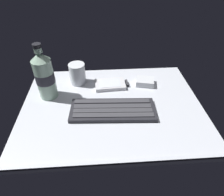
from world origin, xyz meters
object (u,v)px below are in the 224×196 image
object	(u,v)px
keyboard	(114,110)
charger_block	(145,82)
water_bottle	(45,76)
handheld_device	(112,84)
juice_cup	(78,74)

from	to	relation	value
keyboard	charger_block	world-z (taller)	charger_block
water_bottle	charger_block	bearing A→B (deg)	7.58
charger_block	handheld_device	bearing A→B (deg)	-179.12
handheld_device	water_bottle	distance (cm)	25.87
juice_cup	charger_block	world-z (taller)	juice_cup
handheld_device	charger_block	distance (cm)	13.58
handheld_device	charger_block	xyz separation A→B (cm)	(13.57, 0.21, 0.47)
handheld_device	water_bottle	size ratio (longest dim) A/B	0.63
water_bottle	juice_cup	bearing A→B (deg)	37.61
juice_cup	charger_block	distance (cm)	27.47
keyboard	handheld_device	xyz separation A→B (cm)	(0.37, 15.24, -0.08)
keyboard	water_bottle	world-z (taller)	water_bottle
keyboard	water_bottle	size ratio (longest dim) A/B	1.42
handheld_device	juice_cup	size ratio (longest dim) A/B	1.54
water_bottle	charger_block	world-z (taller)	water_bottle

